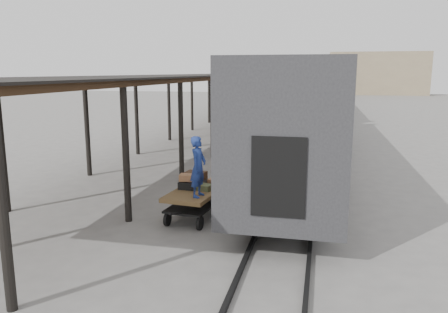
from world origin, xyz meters
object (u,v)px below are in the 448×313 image
baggage_cart (197,197)px  luggage_tug (240,125)px  pedestrian (219,130)px  porter (198,167)px

baggage_cart → luggage_tug: size_ratio=1.59×
luggage_tug → pedestrian: pedestrian is taller
luggage_tug → porter: 19.35m
baggage_cart → porter: porter is taller
baggage_cart → luggage_tug: 18.65m
baggage_cart → pedestrian: (-2.48, 13.18, 0.22)m
baggage_cart → porter: size_ratio=1.48×
baggage_cart → luggage_tug: (-2.17, 18.52, -0.06)m
baggage_cart → luggage_tug: bearing=103.5°
porter → baggage_cart: bearing=28.3°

